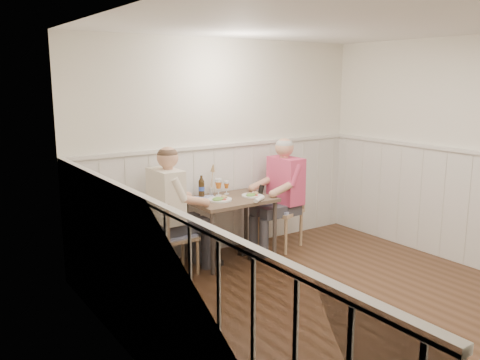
{
  "coord_description": "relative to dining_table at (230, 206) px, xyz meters",
  "views": [
    {
      "loc": [
        -3.33,
        -3.01,
        2.13
      ],
      "look_at": [
        -0.16,
        1.64,
        1.0
      ],
      "focal_mm": 38.0,
      "sensor_mm": 36.0,
      "label": 1
    }
  ],
  "objects": [
    {
      "name": "beer_glass_b",
      "position": [
        -0.05,
        0.18,
        0.24
      ],
      "size": [
        0.08,
        0.08,
        0.21
      ],
      "color": "silver",
      "rests_on": "dining_table"
    },
    {
      "name": "chair_left",
      "position": [
        -0.8,
        -0.04,
        -0.19
      ],
      "size": [
        0.41,
        0.41,
        0.86
      ],
      "color": "#A07F58",
      "rests_on": "ground"
    },
    {
      "name": "rolled_napkin",
      "position": [
        0.19,
        -0.31,
        0.12
      ],
      "size": [
        0.21,
        0.16,
        0.05
      ],
      "color": "white",
      "rests_on": "dining_table"
    },
    {
      "name": "dining_table",
      "position": [
        0.0,
        0.0,
        0.0
      ],
      "size": [
        0.96,
        0.7,
        0.75
      ],
      "color": "#4B3B2D",
      "rests_on": "ground"
    },
    {
      "name": "grass_vase",
      "position": [
        -0.09,
        0.29,
        0.27
      ],
      "size": [
        0.04,
        0.04,
        0.39
      ],
      "color": "silver",
      "rests_on": "dining_table"
    },
    {
      "name": "chair_right",
      "position": [
        0.81,
        0.03,
        -0.12
      ],
      "size": [
        0.6,
        0.6,
        0.99
      ],
      "color": "#A07F58",
      "rests_on": "ground"
    },
    {
      "name": "plate_diner",
      "position": [
        -0.18,
        -0.04,
        0.12
      ],
      "size": [
        0.28,
        0.28,
        0.07
      ],
      "color": "white",
      "rests_on": "dining_table"
    },
    {
      "name": "ground_plane",
      "position": [
        0.16,
        -1.84,
        -0.65
      ],
      "size": [
        4.5,
        4.5,
        0.0
      ],
      "primitive_type": "plane",
      "color": "#412816"
    },
    {
      "name": "man_in_pink",
      "position": [
        0.75,
        -0.05,
        -0.05
      ],
      "size": [
        0.67,
        0.47,
        1.44
      ],
      "color": "#3F3F47",
      "rests_on": "ground"
    },
    {
      "name": "diner_cream",
      "position": [
        -0.78,
        0.0,
        -0.05
      ],
      "size": [
        0.67,
        0.47,
        1.44
      ],
      "color": "#3F3F47",
      "rests_on": "ground"
    },
    {
      "name": "gingham_mat",
      "position": [
        -0.26,
        0.18,
        0.1
      ],
      "size": [
        0.33,
        0.29,
        0.01
      ],
      "color": "#41519D",
      "rests_on": "dining_table"
    },
    {
      "name": "wainscot",
      "position": [
        0.16,
        -1.15,
        0.04
      ],
      "size": [
        4.0,
        4.49,
        1.34
      ],
      "color": "white",
      "rests_on": "ground"
    },
    {
      "name": "beer_glass_a",
      "position": [
        0.08,
        0.2,
        0.21
      ],
      "size": [
        0.06,
        0.06,
        0.16
      ],
      "color": "silver",
      "rests_on": "dining_table"
    },
    {
      "name": "plate_man",
      "position": [
        0.26,
        -0.07,
        0.12
      ],
      "size": [
        0.25,
        0.25,
        0.06
      ],
      "color": "white",
      "rests_on": "dining_table"
    },
    {
      "name": "beer_bottle",
      "position": [
        -0.24,
        0.25,
        0.21
      ],
      "size": [
        0.07,
        0.07,
        0.26
      ],
      "color": "#30200E",
      "rests_on": "dining_table"
    },
    {
      "name": "room_shell",
      "position": [
        0.16,
        -1.84,
        0.87
      ],
      "size": [
        4.04,
        4.54,
        2.6
      ],
      "color": "white",
      "rests_on": "ground"
    }
  ]
}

